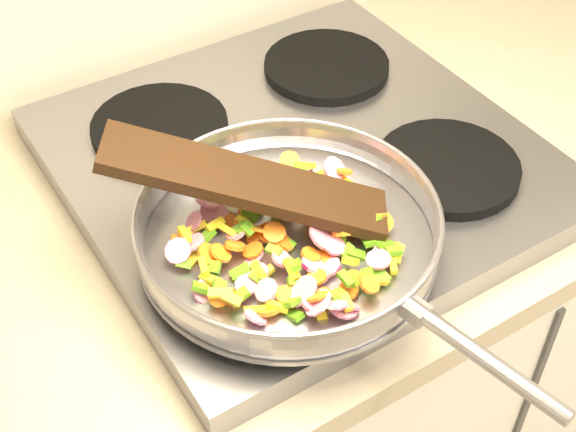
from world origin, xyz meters
TOP-DOWN VIEW (x-y plane):
  - base_cabinet at (0.00, 1.67)m, footprint 3.00×0.65m
  - cooktop at (-0.70, 1.67)m, footprint 0.60×0.60m
  - grate_fl at (-0.84, 1.52)m, footprint 0.19×0.19m
  - grate_fr at (-0.56, 1.52)m, footprint 0.19×0.19m
  - grate_bl at (-0.84, 1.81)m, footprint 0.19×0.19m
  - grate_br at (-0.56, 1.81)m, footprint 0.19×0.19m
  - saute_pan at (-0.81, 1.51)m, footprint 0.39×0.55m
  - vegetable_heap at (-0.82, 1.50)m, footprint 0.26×0.28m
  - wooden_spatula at (-0.84, 1.56)m, footprint 0.31×0.24m

SIDE VIEW (x-z plane):
  - base_cabinet at x=0.00m, z-range 0.00..0.86m
  - cooktop at x=-0.70m, z-range 0.90..0.94m
  - grate_fl at x=-0.84m, z-range 0.94..0.96m
  - grate_fr at x=-0.56m, z-range 0.94..0.96m
  - grate_bl at x=-0.84m, z-range 0.94..0.96m
  - grate_br at x=-0.56m, z-range 0.94..0.96m
  - vegetable_heap at x=-0.82m, z-range 0.95..1.00m
  - saute_pan at x=-0.81m, z-range 0.96..1.01m
  - wooden_spatula at x=-0.84m, z-range 0.97..1.09m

